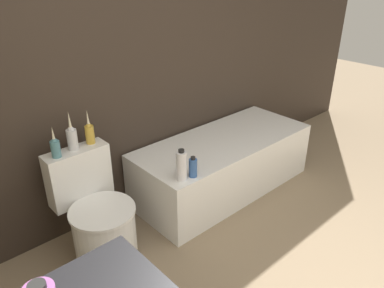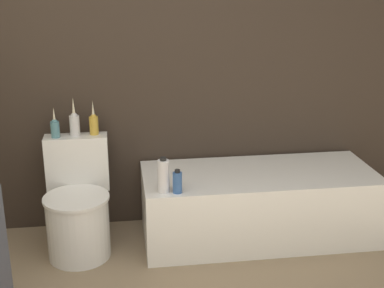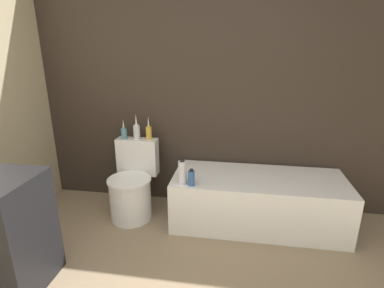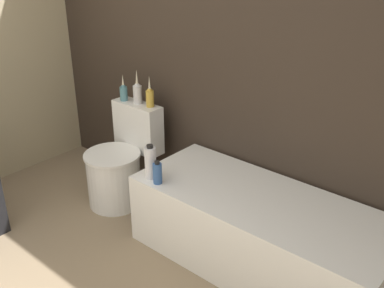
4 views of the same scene
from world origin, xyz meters
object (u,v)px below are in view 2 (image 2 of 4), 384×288
object	(u,v)px
toilet	(78,210)
vase_bronze	(94,123)
vase_silver	(75,123)
bathtub	(258,204)
shampoo_bottle_tall	(163,176)
shampoo_bottle_short	(177,182)
vase_gold	(55,127)

from	to	relation	value
toilet	vase_bronze	size ratio (longest dim) A/B	3.19
vase_silver	bathtub	bearing A→B (deg)	-8.30
vase_bronze	shampoo_bottle_tall	distance (m)	0.66
bathtub	shampoo_bottle_tall	size ratio (longest dim) A/B	6.94
bathtub	shampoo_bottle_short	world-z (taller)	shampoo_bottle_short
vase_bronze	shampoo_bottle_tall	xyz separation A→B (m)	(0.43, -0.44, -0.24)
toilet	vase_silver	distance (m)	0.59
vase_gold	vase_silver	distance (m)	0.13
toilet	shampoo_bottle_short	size ratio (longest dim) A/B	4.84
bathtub	vase_gold	size ratio (longest dim) A/B	7.82
bathtub	toilet	distance (m)	1.25
bathtub	shampoo_bottle_short	size ratio (longest dim) A/B	10.36
toilet	vase_bronze	xyz separation A→B (m)	(0.13, 0.23, 0.53)
bathtub	vase_bronze	xyz separation A→B (m)	(-1.12, 0.19, 0.59)
shampoo_bottle_short	bathtub	bearing A→B (deg)	24.08
toilet	vase_gold	bearing A→B (deg)	123.23
vase_bronze	vase_silver	bearing A→B (deg)	-177.41
vase_gold	shampoo_bottle_short	size ratio (longest dim) A/B	1.32
toilet	shampoo_bottle_tall	bearing A→B (deg)	-20.25
vase_silver	shampoo_bottle_tall	size ratio (longest dim) A/B	1.12
vase_gold	vase_bronze	xyz separation A→B (m)	(0.26, 0.03, 0.01)
vase_gold	shampoo_bottle_tall	bearing A→B (deg)	-30.27
bathtub	vase_silver	xyz separation A→B (m)	(-1.25, 0.18, 0.60)
toilet	vase_gold	xyz separation A→B (m)	(-0.13, 0.19, 0.52)
vase_gold	shampoo_bottle_short	world-z (taller)	vase_gold
toilet	shampoo_bottle_tall	world-z (taller)	toilet
bathtub	toilet	bearing A→B (deg)	-178.14
toilet	vase_bronze	world-z (taller)	vase_bronze
toilet	shampoo_bottle_tall	distance (m)	0.67
bathtub	vase_silver	bearing A→B (deg)	171.70
vase_gold	vase_silver	bearing A→B (deg)	12.50
shampoo_bottle_tall	shampoo_bottle_short	world-z (taller)	shampoo_bottle_tall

